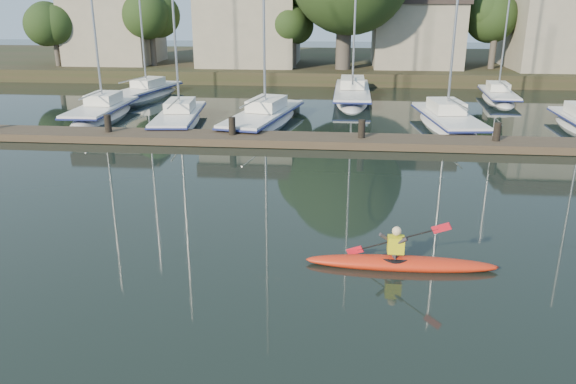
# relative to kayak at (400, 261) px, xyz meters

# --- Properties ---
(ground) EXTENTS (160.00, 160.00, 0.00)m
(ground) POSITION_rel_kayak_xyz_m (-3.67, -1.64, -0.19)
(ground) COLOR black
(ground) RESTS_ON ground
(kayak) EXTENTS (4.80, 1.00, 1.54)m
(kayak) POSITION_rel_kayak_xyz_m (0.00, 0.00, 0.00)
(kayak) COLOR #C5430F
(kayak) RESTS_ON ground
(dock) EXTENTS (34.00, 2.00, 1.80)m
(dock) POSITION_rel_kayak_xyz_m (-3.67, 12.36, 0.02)
(dock) COLOR #4C3F2B
(dock) RESTS_ON ground
(sailboat_0) EXTENTS (2.39, 8.02, 12.65)m
(sailboat_0) POSITION_rel_kayak_xyz_m (-15.28, 17.66, -0.39)
(sailboat_0) COLOR silver
(sailboat_0) RESTS_ON ground
(sailboat_1) EXTENTS (2.94, 8.55, 13.69)m
(sailboat_1) POSITION_rel_kayak_xyz_m (-10.36, 16.32, -0.37)
(sailboat_1) COLOR silver
(sailboat_1) RESTS_ON ground
(sailboat_2) EXTENTS (4.17, 10.05, 16.20)m
(sailboat_2) POSITION_rel_kayak_xyz_m (-5.79, 16.62, -0.39)
(sailboat_2) COLOR silver
(sailboat_2) RESTS_ON ground
(sailboat_3) EXTENTS (3.32, 8.83, 13.90)m
(sailboat_3) POSITION_rel_kayak_xyz_m (3.98, 16.95, -0.39)
(sailboat_3) COLOR silver
(sailboat_3) RESTS_ON ground
(sailboat_5) EXTENTS (3.77, 9.08, 14.64)m
(sailboat_5) POSITION_rel_kayak_xyz_m (-15.17, 24.69, -0.37)
(sailboat_5) COLOR silver
(sailboat_5) RESTS_ON ground
(sailboat_6) EXTENTS (2.45, 11.18, 17.75)m
(sailboat_6) POSITION_rel_kayak_xyz_m (-0.97, 25.09, -0.39)
(sailboat_6) COLOR silver
(sailboat_6) RESTS_ON ground
(sailboat_7) EXTENTS (2.41, 7.36, 11.68)m
(sailboat_7) POSITION_rel_kayak_xyz_m (8.75, 25.71, -0.36)
(sailboat_7) COLOR silver
(sailboat_7) RESTS_ON ground
(shore) EXTENTS (90.00, 25.25, 12.75)m
(shore) POSITION_rel_kayak_xyz_m (-2.06, 38.65, 3.04)
(shore) COLOR #242D16
(shore) RESTS_ON ground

